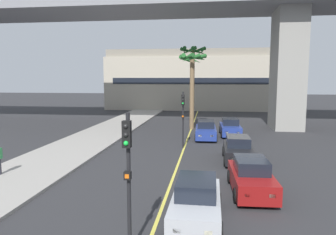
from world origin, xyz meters
name	(u,v)px	position (x,y,z in m)	size (l,w,h in m)	color
sidewalk_left	(30,171)	(-8.00, 16.00, 0.07)	(4.80, 80.00, 0.15)	#9E9991
lane_stripe_center	(185,146)	(0.00, 24.00, 0.00)	(0.14, 56.00, 0.01)	#DBCC4C
bridge_overpass	(201,3)	(0.78, 34.01, 12.87)	(81.29, 8.00, 16.28)	gray
pier_building_backdrop	(199,80)	(0.00, 54.57, 4.90)	(30.95, 8.04, 9.92)	#BCB29E
car_queue_front	(238,150)	(3.64, 19.93, 0.72)	(1.86, 4.12, 1.56)	black
car_queue_second	(251,177)	(3.75, 14.36, 0.72)	(1.96, 4.16, 1.56)	maroon
car_queue_third	(206,130)	(1.55, 27.19, 0.72)	(1.91, 4.14, 1.56)	navy
car_queue_fourth	(230,128)	(3.74, 29.05, 0.72)	(1.92, 4.15, 1.56)	navy
car_queue_fifth	(196,202)	(1.41, 11.10, 0.72)	(1.87, 4.12, 1.56)	#B7BABF
traffic_light_median_near	(128,164)	(-0.46, 8.70, 2.71)	(0.24, 0.37, 4.20)	black
traffic_light_median_far	(183,112)	(-0.10, 23.28, 2.71)	(0.24, 0.37, 4.20)	black
palm_tree_near_median	(193,62)	(-0.23, 39.20, 7.16)	(3.30, 3.37, 9.09)	brown
palm_tree_mid_median	(192,70)	(0.06, 32.34, 6.01)	(2.94, 2.96, 7.72)	brown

